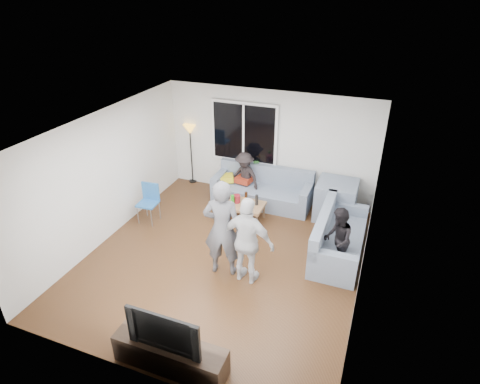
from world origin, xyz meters
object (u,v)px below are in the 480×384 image
at_px(coffee_table, 239,211).
at_px(floor_lamp, 191,154).
at_px(player_left, 222,229).
at_px(sofa_right_section, 340,235).
at_px(player_right, 248,241).
at_px(tv_console, 170,355).
at_px(spectator_right, 338,239).
at_px(spectator_back, 244,177).
at_px(television, 167,327).
at_px(side_chair, 148,204).
at_px(sofa_back_section, 262,187).

distance_m(coffee_table, floor_lamp, 2.30).
distance_m(floor_lamp, player_left, 3.77).
xyz_separation_m(sofa_right_section, player_left, (-1.88, -1.30, 0.49)).
distance_m(player_right, tv_console, 2.19).
bearing_deg(floor_lamp, player_left, -54.46).
distance_m(spectator_right, tv_console, 3.47).
distance_m(floor_lamp, spectator_back, 1.67).
bearing_deg(television, player_left, 93.69).
relative_size(floor_lamp, spectator_right, 1.27).
xyz_separation_m(side_chair, television, (2.33, -3.12, 0.31)).
bearing_deg(player_left, sofa_right_section, -157.23).
height_order(sofa_right_section, player_right, player_right).
relative_size(sofa_back_section, sofa_right_section, 1.15).
bearing_deg(sofa_back_section, player_right, -76.95).
distance_m(sofa_right_section, spectator_right, 0.50).
height_order(sofa_back_section, television, television).
bearing_deg(tv_console, side_chair, 126.76).
xyz_separation_m(side_chair, floor_lamp, (0.00, 2.09, 0.35)).
bearing_deg(player_left, spectator_back, -89.51).
bearing_deg(side_chair, floor_lamp, 85.89).
bearing_deg(coffee_table, sofa_right_section, -11.90).
bearing_deg(tv_console, television, 0.00).
distance_m(coffee_table, spectator_back, 1.00).
distance_m(player_left, spectator_back, 2.74).
xyz_separation_m(player_right, tv_console, (-0.36, -2.07, -0.60)).
bearing_deg(player_left, side_chair, -35.96).
distance_m(player_right, spectator_back, 2.94).
bearing_deg(sofa_back_section, coffee_table, -106.32).
xyz_separation_m(floor_lamp, spectator_right, (4.07, -2.23, -0.16)).
xyz_separation_m(sofa_right_section, television, (-1.74, -3.44, 0.32)).
bearing_deg(side_chair, tv_console, -57.36).
xyz_separation_m(spectator_right, spectator_back, (-2.46, 1.82, -0.01)).
height_order(coffee_table, floor_lamp, floor_lamp).
relative_size(player_right, spectator_back, 1.35).
distance_m(sofa_right_section, player_left, 2.34).
xyz_separation_m(floor_lamp, spectator_back, (1.61, -0.41, -0.17)).
bearing_deg(floor_lamp, television, -65.90).
relative_size(coffee_table, floor_lamp, 0.71).
relative_size(tv_console, television, 1.52).
xyz_separation_m(side_chair, tv_console, (2.33, -3.12, -0.21)).
height_order(sofa_back_section, player_left, player_left).
bearing_deg(coffee_table, spectator_right, -22.50).
height_order(player_right, spectator_back, player_right).
xyz_separation_m(sofa_right_section, player_right, (-1.38, -1.36, 0.39)).
xyz_separation_m(sofa_right_section, side_chair, (-4.07, -0.32, 0.01)).
height_order(player_left, spectator_right, player_left).
bearing_deg(side_chair, coffee_table, 19.56).
distance_m(side_chair, spectator_back, 2.33).
height_order(sofa_back_section, floor_lamp, floor_lamp).
bearing_deg(sofa_right_section, player_left, 124.64).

